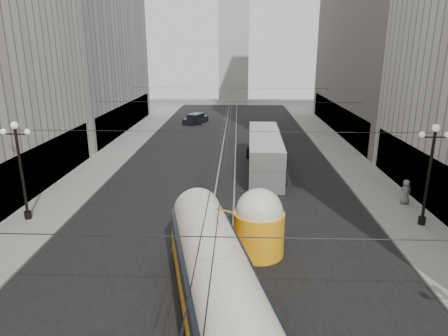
{
  "coord_description": "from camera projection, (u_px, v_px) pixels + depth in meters",
  "views": [
    {
      "loc": [
        0.98,
        -5.48,
        10.71
      ],
      "look_at": [
        0.21,
        16.45,
        4.18
      ],
      "focal_mm": 32.0,
      "sensor_mm": 36.0,
      "label": 1
    }
  ],
  "objects": [
    {
      "name": "rail_right",
      "position": [
        235.0,
        162.0,
        39.45
      ],
      "size": [
        0.12,
        85.0,
        0.04
      ],
      "primitive_type": "cube",
      "color": "gray",
      "rests_on": "ground"
    },
    {
      "name": "sedan_dark_far",
      "position": [
        196.0,
        119.0,
        60.17
      ],
      "size": [
        3.62,
        4.97,
        1.45
      ],
      "color": "black",
      "rests_on": "ground"
    },
    {
      "name": "city_bus",
      "position": [
        265.0,
        151.0,
        36.26
      ],
      "size": [
        3.15,
        13.34,
        3.37
      ],
      "color": "#A9ADAE",
      "rests_on": "ground"
    },
    {
      "name": "building_right_far",
      "position": [
        394.0,
        2.0,
        48.99
      ],
      "size": [
        12.6,
        32.6,
        32.6
      ],
      "color": "#514C47",
      "rests_on": "ground"
    },
    {
      "name": "sidewalk_left",
      "position": [
        118.0,
        152.0,
        43.21
      ],
      "size": [
        4.0,
        72.0,
        0.15
      ],
      "primitive_type": "cube",
      "color": "gray",
      "rests_on": "ground"
    },
    {
      "name": "sedan_white_far",
      "position": [
        270.0,
        134.0,
        49.77
      ],
      "size": [
        2.95,
        4.44,
        1.3
      ],
      "color": "white",
      "rests_on": "ground"
    },
    {
      "name": "streetcar",
      "position": [
        223.0,
        302.0,
        14.58
      ],
      "size": [
        6.05,
        16.85,
        3.78
      ],
      "color": "#FFA616",
      "rests_on": "ground"
    },
    {
      "name": "building_left_far",
      "position": [
        75.0,
        20.0,
        50.91
      ],
      "size": [
        12.6,
        28.6,
        28.6
      ],
      "color": "#999999",
      "rests_on": "ground"
    },
    {
      "name": "rail_left",
      "position": [
        220.0,
        162.0,
        39.5
      ],
      "size": [
        0.12,
        85.0,
        0.04
      ],
      "primitive_type": "cube",
      "color": "gray",
      "rests_on": "ground"
    },
    {
      "name": "distant_tower",
      "position": [
        234.0,
        28.0,
        80.7
      ],
      "size": [
        6.0,
        6.0,
        31.36
      ],
      "color": "#B2AFA8",
      "rests_on": "ground"
    },
    {
      "name": "road",
      "position": [
        228.0,
        162.0,
        39.47
      ],
      "size": [
        20.0,
        85.0,
        0.02
      ],
      "primitive_type": "cube",
      "color": "black",
      "rests_on": "ground"
    },
    {
      "name": "catenary",
      "position": [
        229.0,
        104.0,
        36.82
      ],
      "size": [
        25.0,
        72.0,
        0.23
      ],
      "color": "black",
      "rests_on": "ground"
    },
    {
      "name": "sidewalk_right",
      "position": [
        341.0,
        154.0,
        42.4
      ],
      "size": [
        4.0,
        72.0,
        0.15
      ],
      "primitive_type": "cube",
      "color": "gray",
      "rests_on": "ground"
    },
    {
      "name": "lamppost_left_mid",
      "position": [
        20.0,
        166.0,
        24.94
      ],
      "size": [
        1.86,
        0.44,
        6.37
      ],
      "color": "black",
      "rests_on": "sidewalk_left"
    },
    {
      "name": "lamppost_right_mid",
      "position": [
        430.0,
        170.0,
        24.09
      ],
      "size": [
        1.86,
        0.44,
        6.37
      ],
      "color": "black",
      "rests_on": "sidewalk_right"
    },
    {
      "name": "pedestrian_sidewalk_right",
      "position": [
        406.0,
        192.0,
        28.23
      ],
      "size": [
        0.93,
        0.64,
        1.77
      ],
      "primitive_type": "imported",
      "rotation": [
        0.0,
        0.0,
        3.27
      ],
      "color": "slate",
      "rests_on": "sidewalk_right"
    }
  ]
}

